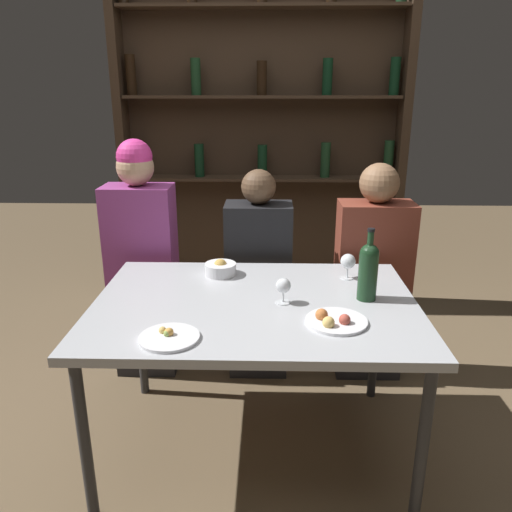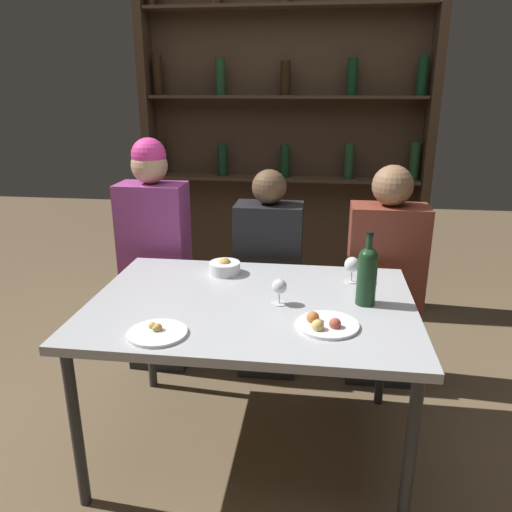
# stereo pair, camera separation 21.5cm
# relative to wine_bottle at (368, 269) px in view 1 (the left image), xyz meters

# --- Properties ---
(ground_plane) EXTENTS (10.00, 10.00, 0.00)m
(ground_plane) POSITION_rel_wine_bottle_xyz_m (-0.46, -0.04, -0.86)
(ground_plane) COLOR brown
(dining_table) EXTENTS (1.34, 0.95, 0.72)m
(dining_table) POSITION_rel_wine_bottle_xyz_m (-0.46, -0.04, -0.19)
(dining_table) COLOR #B7BABF
(dining_table) RESTS_ON ground_plane
(wine_rack_wall) EXTENTS (2.00, 0.21, 2.32)m
(wine_rack_wall) POSITION_rel_wine_bottle_xyz_m (-0.46, 1.67, 0.34)
(wine_rack_wall) COLOR #38281C
(wine_rack_wall) RESTS_ON ground_plane
(wine_bottle) EXTENTS (0.08, 0.08, 0.31)m
(wine_bottle) POSITION_rel_wine_bottle_xyz_m (0.00, 0.00, 0.00)
(wine_bottle) COLOR #19381E
(wine_bottle) RESTS_ON dining_table
(wine_glass_0) EXTENTS (0.07, 0.07, 0.12)m
(wine_glass_0) POSITION_rel_wine_bottle_xyz_m (-0.04, 0.24, -0.05)
(wine_glass_0) COLOR silver
(wine_glass_0) RESTS_ON dining_table
(wine_glass_1) EXTENTS (0.06, 0.06, 0.11)m
(wine_glass_1) POSITION_rel_wine_bottle_xyz_m (-0.35, -0.05, -0.06)
(wine_glass_1) COLOR silver
(wine_glass_1) RESTS_ON dining_table
(food_plate_0) EXTENTS (0.23, 0.23, 0.05)m
(food_plate_0) POSITION_rel_wine_bottle_xyz_m (-0.16, -0.23, -0.12)
(food_plate_0) COLOR white
(food_plate_0) RESTS_ON dining_table
(food_plate_1) EXTENTS (0.22, 0.22, 0.04)m
(food_plate_1) POSITION_rel_wine_bottle_xyz_m (-0.76, -0.37, -0.13)
(food_plate_1) COLOR white
(food_plate_1) RESTS_ON dining_table
(snack_bowl) EXTENTS (0.15, 0.15, 0.08)m
(snack_bowl) POSITION_rel_wine_bottle_xyz_m (-0.64, 0.27, -0.10)
(snack_bowl) COLOR white
(snack_bowl) RESTS_ON dining_table
(seated_person_left) EXTENTS (0.36, 0.22, 1.32)m
(seated_person_left) POSITION_rel_wine_bottle_xyz_m (-1.10, 0.63, -0.22)
(seated_person_left) COLOR #26262B
(seated_person_left) RESTS_ON ground_plane
(seated_person_center) EXTENTS (0.36, 0.22, 1.17)m
(seated_person_center) POSITION_rel_wine_bottle_xyz_m (-0.46, 0.63, -0.31)
(seated_person_center) COLOR #26262B
(seated_person_center) RESTS_ON ground_plane
(seated_person_right) EXTENTS (0.39, 0.22, 1.20)m
(seated_person_right) POSITION_rel_wine_bottle_xyz_m (0.16, 0.63, -0.29)
(seated_person_right) COLOR #26262B
(seated_person_right) RESTS_ON ground_plane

